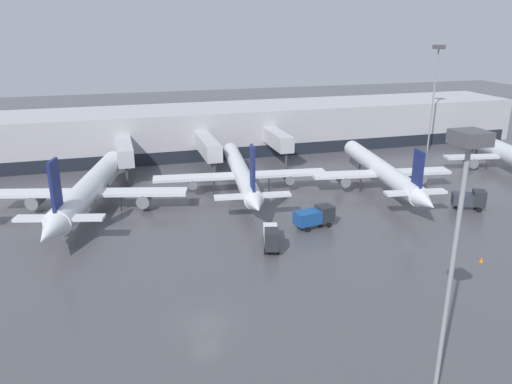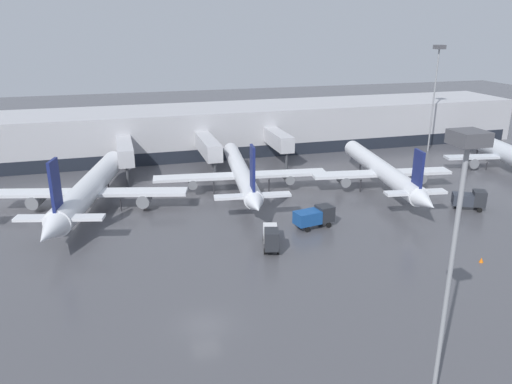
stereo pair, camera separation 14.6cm
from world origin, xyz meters
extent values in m
plane|color=#4C4C51|center=(0.00, 0.00, 0.00)|extent=(320.00, 320.00, 0.00)
cube|color=#B2B2B7|center=(0.00, 62.00, 4.50)|extent=(160.00, 16.00, 9.00)
cube|color=#1E232D|center=(0.00, 53.95, 1.20)|extent=(156.80, 0.10, 2.40)
cube|color=#BCBCC1|center=(-4.81, 47.82, 4.60)|extent=(2.60, 12.35, 2.80)
cylinder|color=#3F4247|center=(-4.81, 42.25, 1.60)|extent=(0.44, 0.44, 3.20)
cube|color=#BCBCC1|center=(9.44, 47.39, 4.60)|extent=(2.60, 13.23, 2.80)
cylinder|color=#3F4247|center=(9.44, 41.37, 1.60)|extent=(0.44, 0.44, 3.20)
cube|color=#BCBCC1|center=(23.06, 48.75, 4.60)|extent=(2.60, 10.50, 2.80)
cylinder|color=#3F4247|center=(23.06, 44.10, 1.60)|extent=(0.44, 0.44, 3.20)
cylinder|color=silver|center=(33.89, 30.18, 3.29)|extent=(6.59, 27.76, 2.81)
cone|color=silver|center=(36.00, 45.40, 3.29)|extent=(3.07, 3.43, 2.67)
cone|color=silver|center=(31.70, 14.40, 3.29)|extent=(3.09, 4.53, 2.53)
cube|color=silver|center=(33.79, 29.50, 2.73)|extent=(22.45, 5.94, 0.44)
cube|color=silver|center=(32.14, 17.59, 3.57)|extent=(8.60, 2.78, 0.35)
cube|color=navy|center=(32.14, 17.59, 6.76)|extent=(0.72, 2.64, 5.25)
cylinder|color=slate|center=(27.62, 30.36, 1.88)|extent=(1.97, 3.38, 1.55)
cylinder|color=slate|center=(39.97, 28.64, 1.88)|extent=(1.97, 3.38, 1.55)
cylinder|color=#2D2D33|center=(35.12, 39.08, 1.01)|extent=(0.20, 0.20, 2.03)
cylinder|color=#2D2D33|center=(30.17, 29.30, 1.01)|extent=(0.20, 0.20, 2.03)
cylinder|color=#2D2D33|center=(37.23, 28.32, 1.01)|extent=(0.20, 0.20, 2.03)
cylinder|color=silver|center=(12.25, 35.19, 3.24)|extent=(6.00, 27.84, 2.62)
cone|color=silver|center=(14.12, 50.38, 3.24)|extent=(2.82, 3.16, 2.49)
cone|color=silver|center=(10.30, 19.48, 3.24)|extent=(2.82, 4.19, 2.36)
cube|color=silver|center=(12.16, 34.50, 2.72)|extent=(27.09, 6.05, 0.44)
cube|color=silver|center=(10.68, 22.53, 3.51)|extent=(10.35, 2.79, 0.35)
cube|color=navy|center=(10.68, 22.53, 7.15)|extent=(0.66, 2.51, 6.25)
cylinder|color=slate|center=(4.67, 35.43, 1.93)|extent=(1.80, 3.19, 1.44)
cylinder|color=slate|center=(19.65, 33.57, 1.93)|extent=(1.80, 3.19, 1.44)
cylinder|color=#2D2D33|center=(13.35, 44.13, 1.03)|extent=(0.20, 0.20, 2.07)
cylinder|color=#2D2D33|center=(7.80, 34.34, 1.03)|extent=(0.20, 0.20, 2.07)
cylinder|color=#2D2D33|center=(16.36, 33.28, 1.03)|extent=(0.20, 0.20, 2.07)
cylinder|color=silver|center=(61.54, 34.81, 2.99)|extent=(8.12, 26.69, 3.27)
cone|color=silver|center=(64.33, 49.62, 2.99)|extent=(3.72, 4.11, 3.11)
cube|color=silver|center=(61.42, 34.16, 2.34)|extent=(22.13, 6.29, 0.44)
cylinder|color=slate|center=(55.34, 35.30, 1.35)|extent=(2.23, 2.77, 1.80)
cylinder|color=#2D2D33|center=(63.14, 43.29, 0.76)|extent=(0.20, 0.20, 1.52)
cylinder|color=#2D2D33|center=(57.83, 34.16, 0.76)|extent=(0.20, 0.20, 1.52)
cylinder|color=silver|center=(-10.14, 33.53, 3.22)|extent=(10.10, 27.88, 3.35)
cone|color=silver|center=(-6.26, 48.84, 3.22)|extent=(3.99, 4.35, 3.18)
cone|color=silver|center=(-14.18, 17.56, 3.22)|extent=(4.16, 5.61, 3.01)
cube|color=silver|center=(-10.31, 32.85, 2.55)|extent=(27.17, 9.63, 0.44)
cube|color=silver|center=(-13.29, 21.08, 3.55)|extent=(10.46, 4.18, 0.35)
cube|color=navy|center=(-13.29, 21.08, 7.40)|extent=(1.02, 2.72, 6.35)
cylinder|color=slate|center=(-17.71, 34.73, 1.53)|extent=(2.60, 3.67, 1.84)
cylinder|color=slate|center=(-2.91, 30.97, 1.53)|extent=(2.60, 3.67, 1.84)
cylinder|color=#2D2D33|center=(-7.91, 42.32, 0.85)|extent=(0.20, 0.20, 1.71)
cylinder|color=#2D2D33|center=(-14.71, 33.25, 0.85)|extent=(0.20, 0.20, 1.71)
cylinder|color=#2D2D33|center=(-6.25, 31.10, 0.85)|extent=(0.20, 0.20, 1.71)
cube|color=#2D333D|center=(40.58, 18.49, 1.48)|extent=(3.39, 3.15, 1.55)
cube|color=#26282D|center=(42.50, 17.45, 1.78)|extent=(2.42, 2.56, 2.16)
cylinder|color=black|center=(43.01, 18.26, 0.35)|extent=(0.73, 0.55, 0.70)
cylinder|color=black|center=(42.10, 16.58, 0.35)|extent=(0.73, 0.55, 0.70)
cylinder|color=black|center=(40.61, 19.56, 0.35)|extent=(0.73, 0.55, 0.70)
cylinder|color=black|center=(39.70, 17.87, 0.35)|extent=(0.73, 0.55, 0.70)
cube|color=#19478C|center=(16.68, 17.81, 1.53)|extent=(3.58, 2.69, 1.67)
cube|color=#26282D|center=(19.25, 18.30, 1.70)|extent=(2.33, 2.36, 2.00)
cylinder|color=black|center=(19.15, 19.25, 0.35)|extent=(0.73, 0.37, 0.70)
cylinder|color=black|center=(19.51, 17.37, 0.35)|extent=(0.73, 0.37, 0.70)
cylinder|color=black|center=(15.94, 18.65, 0.35)|extent=(0.73, 0.37, 0.70)
cylinder|color=black|center=(16.29, 16.76, 0.35)|extent=(0.73, 0.37, 0.70)
cube|color=silver|center=(10.76, 14.90, 1.32)|extent=(2.58, 3.97, 1.23)
cube|color=#26282D|center=(9.99, 12.06, 1.80)|extent=(2.13, 2.58, 2.19)
cylinder|color=black|center=(10.70, 11.77, 0.35)|extent=(0.42, 0.74, 0.70)
cylinder|color=black|center=(9.23, 12.17, 0.35)|extent=(0.42, 0.74, 0.70)
cylinder|color=black|center=(11.66, 15.33, 0.35)|extent=(0.42, 0.74, 0.70)
cylinder|color=black|center=(10.20, 15.73, 0.35)|extent=(0.42, 0.74, 0.70)
cone|color=orange|center=(-2.90, 32.02, 0.38)|extent=(0.44, 0.44, 0.75)
cone|color=orange|center=(31.76, 3.53, 0.28)|extent=(0.49, 0.49, 0.56)
cylinder|color=gray|center=(56.13, 49.53, 10.19)|extent=(0.30, 0.30, 20.39)
cube|color=#4C4C51|center=(56.13, 49.53, 20.79)|extent=(1.80, 1.80, 0.80)
cylinder|color=gray|center=(12.62, -14.89, 9.42)|extent=(0.30, 0.30, 18.84)
cube|color=#4C4C51|center=(12.62, -14.89, 19.24)|extent=(1.80, 1.80, 0.80)
camera|label=1|loc=(-6.27, -37.54, 25.25)|focal=35.00mm
camera|label=2|loc=(-6.13, -37.58, 25.25)|focal=35.00mm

